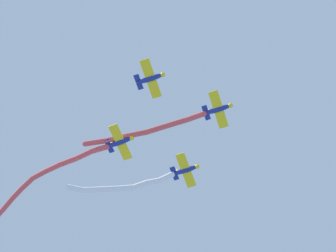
{
  "coord_description": "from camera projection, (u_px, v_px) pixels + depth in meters",
  "views": [
    {
      "loc": [
        11.45,
        -28.44,
        6.81
      ],
      "look_at": [
        4.21,
        2.76,
        79.53
      ],
      "focal_mm": 59.54,
      "sensor_mm": 36.0,
      "label": 1
    }
  ],
  "objects": [
    {
      "name": "airplane_lead",
      "position": [
        218.0,
        109.0,
        78.51
      ],
      "size": [
        4.41,
        5.89,
        1.47
      ],
      "rotation": [
        0.0,
        0.0,
        6.19
      ],
      "color": "navy"
    },
    {
      "name": "smoke_trail_lead",
      "position": [
        144.0,
        131.0,
        80.1
      ],
      "size": [
        18.7,
        1.82,
        1.34
      ],
      "color": "#DB4C4C"
    },
    {
      "name": "airplane_left_wing",
      "position": [
        186.0,
        170.0,
        81.98
      ],
      "size": [
        4.43,
        5.9,
        1.47
      ],
      "rotation": [
        0.0,
        0.0,
        6.18
      ],
      "color": "navy"
    },
    {
      "name": "smoke_trail_left_wing",
      "position": [
        122.0,
        186.0,
        81.85
      ],
      "size": [
        15.78,
        3.55,
        2.73
      ],
      "color": "white"
    },
    {
      "name": "airplane_right_wing",
      "position": [
        151.0,
        78.0,
        76.98
      ],
      "size": [
        4.4,
        5.88,
        1.47
      ],
      "rotation": [
        0.0,
        0.0,
        6.2
      ],
      "color": "navy"
    },
    {
      "name": "airplane_slot",
      "position": [
        120.0,
        142.0,
        80.35
      ],
      "size": [
        4.46,
        5.92,
        1.47
      ],
      "rotation": [
        0.0,
        0.0,
        6.14
      ],
      "color": "navy"
    },
    {
      "name": "smoke_trail_slot",
      "position": [
        38.0,
        183.0,
        85.18
      ],
      "size": [
        24.09,
        12.26,
        4.49
      ],
      "color": "#DB4C4C"
    }
  ]
}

